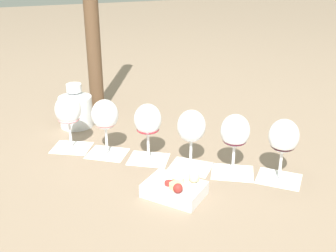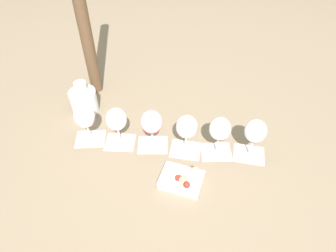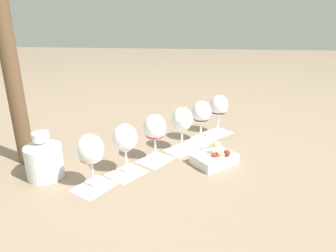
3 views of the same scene
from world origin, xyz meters
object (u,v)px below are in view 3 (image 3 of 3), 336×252
Objects in this scene: ceramic_vase at (44,158)px; snack_dish at (215,158)px; wine_glass_1 at (125,140)px; wine_glass_0 at (90,151)px; wine_glass_2 at (155,129)px; wine_glass_4 at (201,114)px; wine_glass_5 at (219,107)px; umbrella_pole at (7,47)px; wine_glass_3 at (182,121)px.

ceramic_vase is 0.86× the size of snack_dish.
ceramic_vase is 0.59m from snack_dish.
wine_glass_0 is at bearing -129.81° from wine_glass_1.
ceramic_vase is at bearing 164.87° from wine_glass_0.
snack_dish is at bearing 15.78° from ceramic_vase.
wine_glass_0 is at bearing -128.43° from wine_glass_2.
wine_glass_0 is 0.52m from wine_glass_4.
ceramic_vase reaches higher than snack_dish.
wine_glass_0 is 1.00× the size of wine_glass_1.
wine_glass_2 is 1.00× the size of wine_glass_4.
wine_glass_1 is 0.52m from wine_glass_5.
umbrella_pole is (-0.47, -0.05, 0.29)m from wine_glass_2.
wine_glass_1 is at bearing -159.99° from snack_dish.
wine_glass_2 and wine_glass_5 have the same top height.
wine_glass_4 reaches higher than ceramic_vase.
snack_dish is (0.56, 0.16, -0.05)m from ceramic_vase.
wine_glass_1 is 1.00× the size of wine_glass_4.
wine_glass_2 is 0.39m from wine_glass_5.
wine_glass_1 is at bearing 10.69° from ceramic_vase.
snack_dish is at bearing 28.51° from wine_glass_0.
wine_glass_1 is at bearing -7.92° from umbrella_pole.
umbrella_pole is at bearing 140.95° from ceramic_vase.
wine_glass_4 is 0.63m from ceramic_vase.
wine_glass_2 is 0.22× the size of umbrella_pole.
snack_dish is 0.79m from umbrella_pole.
ceramic_vase is at bearing -149.40° from wine_glass_3.
wine_glass_5 is (0.24, 0.30, -0.00)m from wine_glass_2.
wine_glass_2 is 0.26m from wine_glass_4.
wine_glass_0 is 1.00× the size of wine_glass_3.
wine_glass_3 is at bearing 50.16° from wine_glass_0.
ceramic_vase is (-0.18, 0.05, -0.06)m from wine_glass_0.
ceramic_vase is (-0.59, -0.46, -0.06)m from wine_glass_5.
wine_glass_2 and wine_glass_3 have the same top height.
umbrella_pole is at bearing 153.67° from wine_glass_0.
wine_glass_2 is at bearing 51.57° from wine_glass_0.
ceramic_vase is at bearing -39.05° from umbrella_pole.
wine_glass_1 is at bearing -127.14° from wine_glass_2.
snack_dish is at bearing -94.67° from wine_glass_5.
wine_glass_0 and wine_glass_3 have the same top height.
wine_glass_2 reaches higher than snack_dish.
wine_glass_2 is (0.16, 0.21, 0.00)m from wine_glass_0.
wine_glass_2 is at bearing -129.74° from wine_glass_4.
wine_glass_5 is at bearing 51.29° from wine_glass_2.
wine_glass_3 is (0.26, 0.31, -0.00)m from wine_glass_0.
umbrella_pole reaches higher than wine_glass_2.
wine_glass_4 is at bearing 50.92° from wine_glass_0.
wine_glass_0 is 1.00× the size of wine_glass_2.
wine_glass_2 is (0.08, 0.11, 0.00)m from wine_glass_1.
wine_glass_3 and wine_glass_5 have the same top height.
wine_glass_5 is 0.32m from snack_dish.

